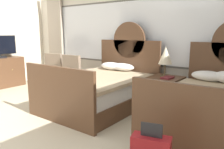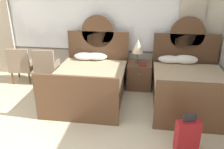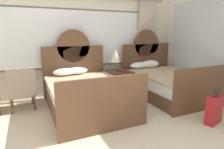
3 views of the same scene
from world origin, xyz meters
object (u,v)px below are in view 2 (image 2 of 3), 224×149
Objects in this scene: book_on_nightstand at (143,64)px; armchair_by_window_centre at (21,64)px; bed_near_mirror at (189,87)px; bed_near_window at (90,81)px; nightstand_between_beds at (139,75)px; armchair_by_window_left at (46,66)px; table_lamp_on_nightstand at (138,46)px; suitcase_on_floor at (187,136)px.

armchair_by_window_centre reaches higher than book_on_nightstand.
bed_near_window is at bearing -179.95° from bed_near_mirror.
book_on_nightstand is (0.07, -0.12, 0.33)m from nightstand_between_beds.
armchair_by_window_left is at bearing -0.06° from armchair_by_window_centre.
armchair_by_window_centre is (-3.06, -0.11, 0.17)m from nightstand_between_beds.
bed_near_window is 2.32× the size of armchair_by_window_centre.
bed_near_window is 3.43× the size of nightstand_between_beds.
table_lamp_on_nightstand is 0.46m from book_on_nightstand.
bed_near_mirror is 3.43× the size of nightstand_between_beds.
book_on_nightstand is at bearing -0.16° from armchair_by_window_left.
table_lamp_on_nightstand is 2.25× the size of book_on_nightstand.
nightstand_between_beds is 3.07m from armchair_by_window_centre.
armchair_by_window_centre is (-3.14, 0.01, -0.16)m from book_on_nightstand.
suitcase_on_floor is (-0.27, -1.63, -0.10)m from bed_near_mirror.
armchair_by_window_centre is at bearing 172.89° from bed_near_mirror.
book_on_nightstand is 2.31m from suitcase_on_floor.
armchair_by_window_centre is at bearing 165.02° from bed_near_window.
table_lamp_on_nightstand is (-0.07, 0.07, 0.72)m from nightstand_between_beds.
bed_near_mirror is at bearing -26.50° from book_on_nightstand.
bed_near_window reaches higher than armchair_by_window_left.
table_lamp_on_nightstand reaches higher than nightstand_between_beds.
bed_near_mirror is 3.75× the size of table_lamp_on_nightstand.
bed_near_window is 3.31× the size of suitcase_on_floor.
armchair_by_window_centre reaches higher than suitcase_on_floor.
bed_near_window and bed_near_mirror have the same top height.
armchair_by_window_left is (-3.48, 0.52, 0.12)m from bed_near_mirror.
armchair_by_window_centre is 1.43× the size of suitcase_on_floor.
armchair_by_window_left is (-1.27, 0.52, 0.13)m from bed_near_window.
bed_near_mirror reaches higher than nightstand_between_beds.
table_lamp_on_nightstand is at bearing 3.52° from armchair_by_window_centre.
bed_near_window is 2.22m from bed_near_mirror.
bed_near_window is 2.54m from suitcase_on_floor.
bed_near_window reaches higher than suitcase_on_floor.
armchair_by_window_left is 1.00× the size of armchair_by_window_centre.
bed_near_window is 1.33m from book_on_nightstand.
nightstand_between_beds is 1.09× the size of table_lamp_on_nightstand.
nightstand_between_beds is 2.41m from suitcase_on_floor.
table_lamp_on_nightstand is at bearing 34.06° from bed_near_window.
book_on_nightstand is at bearing 153.50° from bed_near_mirror.
table_lamp_on_nightstand is 2.62m from suitcase_on_floor.
armchair_by_window_left is at bearing 171.52° from bed_near_mirror.
armchair_by_window_left is 0.69m from armchair_by_window_centre.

